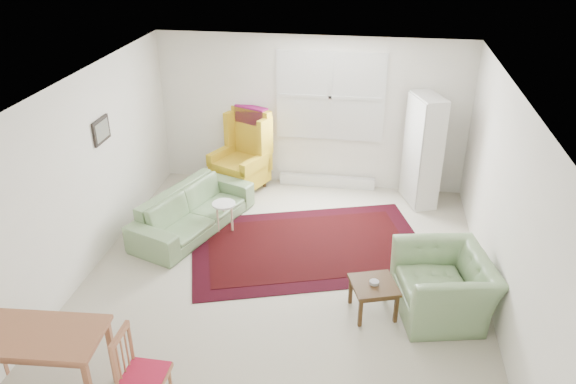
# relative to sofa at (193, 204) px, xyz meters

# --- Properties ---
(room) EXTENTS (5.04, 5.54, 2.51)m
(room) POSITION_rel_sofa_xyz_m (1.52, -0.75, 0.84)
(room) COLOR beige
(room) RESTS_ON ground
(rug) EXTENTS (3.67, 2.93, 0.03)m
(rug) POSITION_rel_sofa_xyz_m (1.72, -0.26, -0.40)
(rug) COLOR black
(rug) RESTS_ON ground
(sofa) EXTENTS (1.47, 2.19, 0.82)m
(sofa) POSITION_rel_sofa_xyz_m (0.00, 0.00, 0.00)
(sofa) COLOR #739362
(sofa) RESTS_ON ground
(armchair) EXTENTS (1.20, 1.31, 0.87)m
(armchair) POSITION_rel_sofa_xyz_m (3.41, -1.39, 0.03)
(armchair) COLOR #739362
(armchair) RESTS_ON ground
(wingback_chair) EXTENTS (1.05, 1.07, 1.35)m
(wingback_chair) POSITION_rel_sofa_xyz_m (0.37, 1.38, 0.26)
(wingback_chair) COLOR gold
(wingback_chair) RESTS_ON ground
(coffee_table) EXTENTS (0.63, 0.63, 0.41)m
(coffee_table) POSITION_rel_sofa_xyz_m (2.62, -1.54, -0.21)
(coffee_table) COLOR #452B15
(coffee_table) RESTS_ON ground
(stool) EXTENTS (0.39, 0.39, 0.45)m
(stool) POSITION_rel_sofa_xyz_m (0.46, 0.02, -0.19)
(stool) COLOR white
(stool) RESTS_ON ground
(cabinet) EXTENTS (0.59, 0.78, 1.75)m
(cabinet) POSITION_rel_sofa_xyz_m (3.29, 1.38, 0.46)
(cabinet) COLOR silver
(cabinet) RESTS_ON ground
(desk) EXTENTS (1.31, 0.72, 0.80)m
(desk) POSITION_rel_sofa_xyz_m (-0.43, -3.32, -0.01)
(desk) COLOR #AD6B45
(desk) RESTS_ON ground
(desk_chair) EXTENTS (0.40, 0.40, 0.91)m
(desk_chair) POSITION_rel_sofa_xyz_m (0.60, -3.32, 0.04)
(desk_chair) COLOR #AD6B45
(desk_chair) RESTS_ON ground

